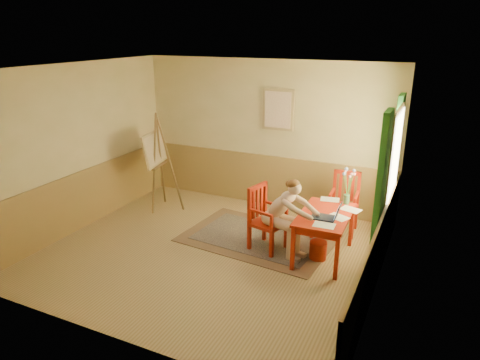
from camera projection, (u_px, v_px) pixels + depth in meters
The scene contains 14 objects.
room at pixel (209, 166), 6.43m from camera, with size 5.04×4.54×2.84m.
wainscot at pixel (233, 204), 7.41m from camera, with size 5.00×4.50×1.00m.
window at pixel (390, 170), 6.42m from camera, with size 0.12×2.01×2.20m.
wall_portrait at pixel (278, 110), 8.06m from camera, with size 0.60×0.05×0.76m.
rug at pixel (258, 238), 7.32m from camera, with size 2.53×1.81×0.02m.
table at pixel (325, 219), 6.51m from camera, with size 0.75×1.22×0.72m.
chair_left at pixel (265, 218), 6.83m from camera, with size 0.57×0.56×1.03m.
chair_back at pixel (344, 203), 7.44m from camera, with size 0.48×0.50×1.04m.
figure at pixel (284, 213), 6.59m from camera, with size 0.96×0.52×1.25m.
laptop at pixel (328, 215), 6.30m from camera, with size 0.42×0.26×0.25m.
papers at pixel (336, 212), 6.53m from camera, with size 0.73×1.24×0.00m.
vase at pixel (347, 188), 6.78m from camera, with size 0.19×0.28×0.57m.
wastebasket at pixel (318, 250), 6.63m from camera, with size 0.26×0.26×0.28m, color red.
easel at pixel (156, 153), 8.24m from camera, with size 0.69×0.84×1.87m.
Camera 1 is at (3.02, -5.38, 3.30)m, focal length 32.91 mm.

